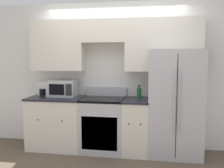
# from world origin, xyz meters

# --- Properties ---
(ground_plane) EXTENTS (12.00, 12.00, 0.00)m
(ground_plane) POSITION_xyz_m (0.00, 0.00, 0.00)
(ground_plane) COLOR brown
(wall_back) EXTENTS (8.00, 0.39, 2.60)m
(wall_back) POSITION_xyz_m (0.01, 0.59, 1.51)
(wall_back) COLOR white
(wall_back) RESTS_ON ground_plane
(lower_cabinets_left) EXTENTS (0.97, 0.64, 0.92)m
(lower_cabinets_left) POSITION_xyz_m (-1.00, 0.31, 0.46)
(lower_cabinets_left) COLOR silver
(lower_cabinets_left) RESTS_ON ground_plane
(lower_cabinets_right) EXTENTS (0.43, 0.64, 0.92)m
(lower_cabinets_right) POSITION_xyz_m (0.41, 0.31, 0.46)
(lower_cabinets_right) COLOR silver
(lower_cabinets_right) RESTS_ON ground_plane
(oven_range) EXTENTS (0.74, 0.65, 1.08)m
(oven_range) POSITION_xyz_m (-0.16, 0.31, 0.47)
(oven_range) COLOR #B7B7BC
(oven_range) RESTS_ON ground_plane
(refrigerator) EXTENTS (0.86, 0.72, 1.75)m
(refrigerator) POSITION_xyz_m (1.05, 0.34, 0.88)
(refrigerator) COLOR #B7B7BC
(refrigerator) RESTS_ON ground_plane
(microwave) EXTENTS (0.50, 0.36, 0.29)m
(microwave) POSITION_xyz_m (-0.92, 0.42, 1.07)
(microwave) COLOR #B7B7BC
(microwave) RESTS_ON lower_cabinets_left
(bottle) EXTENTS (0.08, 0.08, 0.23)m
(bottle) POSITION_xyz_m (0.45, 0.45, 1.01)
(bottle) COLOR #195928
(bottle) RESTS_ON lower_cabinets_right
(coffee_maker) EXTENTS (0.20, 0.23, 0.25)m
(coffee_maker) POSITION_xyz_m (-1.30, 0.48, 1.04)
(coffee_maker) COLOR white
(coffee_maker) RESTS_ON lower_cabinets_left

